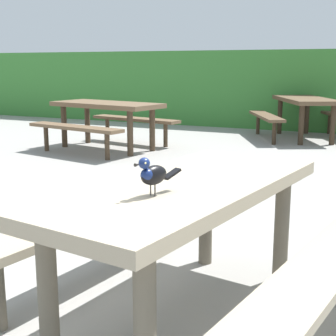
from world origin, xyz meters
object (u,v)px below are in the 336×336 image
Objects in this scene: picnic_table_foreground at (184,217)px; bird_grackle at (152,174)px; picnic_table_mid_left at (107,114)px; picnic_table_far_centre at (305,108)px.

picnic_table_foreground is 6.94× the size of bird_grackle.
bird_grackle is 5.74m from picnic_table_mid_left.
picnic_table_mid_left is (-3.24, 4.74, -0.29)m from bird_grackle.
picnic_table_foreground is 0.98× the size of picnic_table_mid_left.
bird_grackle is (-0.02, -0.31, 0.29)m from picnic_table_foreground.
picnic_table_foreground is 5.50m from picnic_table_mid_left.
bird_grackle is at bearing -55.64° from picnic_table_mid_left.
picnic_table_mid_left and picnic_table_far_centre have the same top height.
picnic_table_far_centre is (2.64, 2.46, 0.00)m from picnic_table_mid_left.
picnic_table_far_centre is at bearing 43.00° from picnic_table_mid_left.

